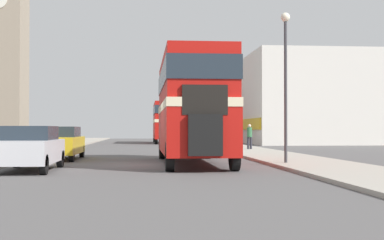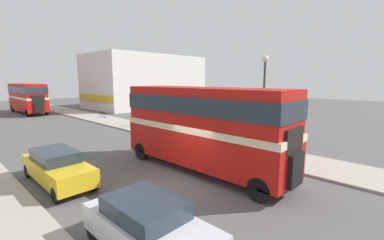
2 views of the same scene
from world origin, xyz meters
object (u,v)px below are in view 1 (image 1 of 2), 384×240
bicycle_on_pavement (233,141)px  street_lamp (286,64)px  church_tower (3,21)px  car_parked_mid (61,143)px  bus_distant (166,119)px  car_parked_near (29,148)px  double_decker_bus (192,102)px  pedestrian_walking (250,135)px

bicycle_on_pavement → street_lamp: street_lamp is taller
street_lamp → church_tower: bearing=114.8°
car_parked_mid → bicycle_on_pavement: car_parked_mid is taller
car_parked_mid → church_tower: church_tower is taller
bus_distant → car_parked_near: size_ratio=2.32×
church_tower → car_parked_near: bearing=-74.6°
car_parked_mid → street_lamp: (9.36, -5.04, 3.16)m
bicycle_on_pavement → bus_distant: bearing=112.7°
car_parked_mid → bus_distant: bearing=78.1°
car_parked_near → car_parked_mid: size_ratio=0.89×
church_tower → bus_distant: bearing=-41.7°
bus_distant → bicycle_on_pavement: 12.79m
double_decker_bus → car_parked_near: double_decker_bus is taller
bicycle_on_pavement → car_parked_mid: bearing=-122.5°
double_decker_bus → church_tower: church_tower is taller
bicycle_on_pavement → church_tower: (-26.01, 30.48, 15.47)m
pedestrian_walking → church_tower: church_tower is taller
street_lamp → pedestrian_walking: bearing=84.4°
bus_distant → pedestrian_walking: size_ratio=5.92×
bicycle_on_pavement → street_lamp: size_ratio=0.30×
double_decker_bus → street_lamp: 4.07m
pedestrian_walking → bicycle_on_pavement: bearing=88.3°
car_parked_mid → bicycle_on_pavement: size_ratio=2.67×
bus_distant → double_decker_bus: bearing=-90.5°
pedestrian_walking → car_parked_near: bearing=-124.1°
church_tower → street_lamp: bearing=-65.2°
church_tower → bicycle_on_pavement: bearing=-49.5°
car_parked_mid → bicycle_on_pavement: (10.99, 17.28, -0.31)m
street_lamp → bus_distant: bearing=95.5°
car_parked_mid → bicycle_on_pavement: 20.48m
bus_distant → church_tower: (-21.13, 18.82, 13.53)m
double_decker_bus → car_parked_mid: double_decker_bus is taller
car_parked_mid → street_lamp: size_ratio=0.80×
car_parked_mid → car_parked_near: bearing=-90.2°
car_parked_near → street_lamp: 10.07m
double_decker_bus → bus_distant: bearing=89.5°
bus_distant → street_lamp: (3.26, -33.97, 1.53)m
bus_distant → pedestrian_walking: 20.42m
street_lamp → car_parked_mid: bearing=151.7°
pedestrian_walking → car_parked_mid: bearing=-139.7°
pedestrian_walking → street_lamp: bearing=-95.6°
bus_distant → church_tower: 31.36m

